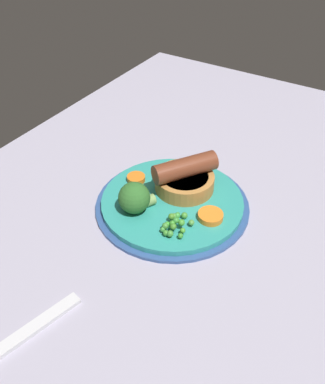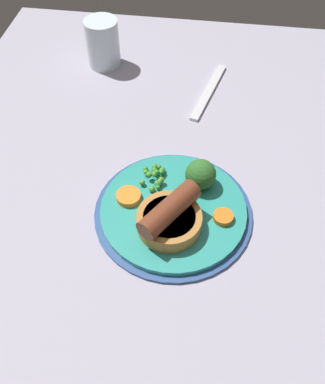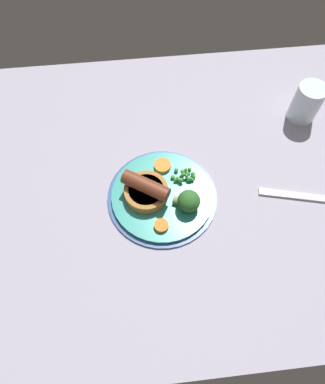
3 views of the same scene
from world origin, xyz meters
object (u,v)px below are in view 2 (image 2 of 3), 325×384
sausage_pudding (169,217)px  drinking_glass (103,43)px  carrot_slice_0 (129,196)px  pea_pile (155,176)px  broccoli_floret_near (200,175)px  fork (209,92)px  dinner_plate (173,211)px  carrot_slice_2 (223,217)px

sausage_pudding → drinking_glass: 44.24cm
carrot_slice_0 → pea_pile: bearing=141.7°
broccoli_floret_near → drinking_glass: (-31.66, -22.43, 1.09)cm
broccoli_floret_near → carrot_slice_0: 11.35cm
fork → drinking_glass: drinking_glass is taller
dinner_plate → broccoli_floret_near: 6.83cm
drinking_glass → pea_pile: bearing=26.1°
dinner_plate → carrot_slice_0: bearing=-96.6°
pea_pile → fork: bearing=164.9°
broccoli_floret_near → fork: 25.25cm
sausage_pudding → dinner_plate: bearing=-149.7°
carrot_slice_2 → pea_pile: bearing=-119.1°
sausage_pudding → fork: sausage_pudding is taller
sausage_pudding → carrot_slice_0: (-4.20, -6.75, -1.65)cm
broccoli_floret_near → dinner_plate: bearing=173.6°
sausage_pudding → carrot_slice_2: sausage_pudding is taller
dinner_plate → fork: bearing=173.9°
carrot_slice_2 → drinking_glass: size_ratio=0.31×
broccoli_floret_near → carrot_slice_0: (4.18, -10.39, -1.83)cm
broccoli_floret_near → drinking_glass: bearing=63.6°
dinner_plate → fork: dinner_plate is taller
broccoli_floret_near → fork: size_ratio=0.31×
carrot_slice_2 → fork: 31.33cm
pea_pile → carrot_slice_0: pea_pile is taller
dinner_plate → sausage_pudding: size_ratio=2.35×
pea_pile → sausage_pudding: bearing=21.4°
sausage_pudding → carrot_slice_0: sausage_pudding is taller
fork → dinner_plate: bearing=7.8°
sausage_pudding → fork: bearing=-152.3°
carrot_slice_0 → fork: carrot_slice_0 is taller
sausage_pudding → carrot_slice_0: bearing=-88.3°
sausage_pudding → fork: size_ratio=0.56×
broccoli_floret_near → fork: bearing=28.9°
sausage_pudding → pea_pile: size_ratio=1.85×
dinner_plate → sausage_pudding: sausage_pudding is taller
broccoli_floret_near → carrot_slice_2: bearing=-118.0°
carrot_slice_2 → drinking_glass: bearing=-144.9°
carrot_slice_0 → sausage_pudding: bearing=58.1°
pea_pile → carrot_slice_2: size_ratio=1.86×
carrot_slice_0 → drinking_glass: bearing=-161.4°
dinner_plate → carrot_slice_2: bearing=82.4°
fork → drinking_glass: size_ratio=1.87×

